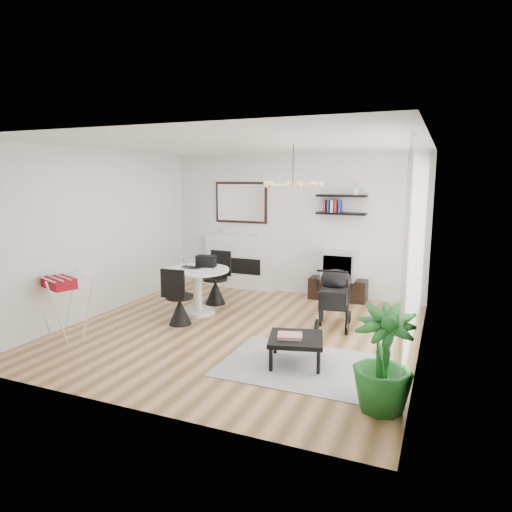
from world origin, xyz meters
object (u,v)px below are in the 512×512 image
at_px(tv_console, 338,289).
at_px(crt_tv, 340,265).
at_px(fireplace, 240,255).
at_px(coffee_table, 296,340).
at_px(potted_plant, 383,359).
at_px(stroller, 334,300).
at_px(drying_rack, 64,305).
at_px(dining_table, 198,284).

height_order(tv_console, crt_tv, crt_tv).
bearing_deg(fireplace, coffee_table, -55.49).
bearing_deg(potted_plant, fireplace, 129.97).
bearing_deg(stroller, drying_rack, -157.61).
bearing_deg(crt_tv, fireplace, 176.65).
distance_m(fireplace, stroller, 2.87).
relative_size(coffee_table, potted_plant, 0.75).
height_order(stroller, coffee_table, stroller).
bearing_deg(potted_plant, dining_table, 147.11).
height_order(dining_table, coffee_table, dining_table).
height_order(crt_tv, drying_rack, crt_tv).
height_order(fireplace, tv_console, fireplace).
xyz_separation_m(fireplace, tv_console, (2.05, -0.12, -0.49)).
xyz_separation_m(drying_rack, stroller, (3.41, 1.95, -0.06)).
bearing_deg(potted_plant, tv_console, 108.57).
relative_size(drying_rack, potted_plant, 0.86).
height_order(fireplace, dining_table, fireplace).
xyz_separation_m(tv_console, drying_rack, (-3.13, -3.48, 0.27)).
relative_size(dining_table, coffee_table, 1.33).
bearing_deg(coffee_table, potted_plant, -33.74).
relative_size(dining_table, stroller, 1.08).
distance_m(stroller, potted_plant, 2.56).
bearing_deg(stroller, dining_table, 178.74).
bearing_deg(coffee_table, fireplace, 124.51).
relative_size(fireplace, coffee_table, 2.75).
distance_m(dining_table, coffee_table, 2.55).
bearing_deg(stroller, fireplace, 137.37).
relative_size(drying_rack, stroller, 0.92).
xyz_separation_m(stroller, coffee_table, (-0.10, -1.60, -0.11)).
bearing_deg(crt_tv, tv_console, 173.34).
xyz_separation_m(fireplace, drying_rack, (-1.08, -3.60, -0.21)).
bearing_deg(coffee_table, dining_table, 147.56).
bearing_deg(fireplace, tv_console, -3.31).
bearing_deg(fireplace, crt_tv, -3.35).
height_order(fireplace, crt_tv, fireplace).
distance_m(drying_rack, stroller, 3.93).
bearing_deg(fireplace, potted_plant, -50.03).
relative_size(crt_tv, drying_rack, 0.67).
relative_size(crt_tv, potted_plant, 0.58).
relative_size(tv_console, potted_plant, 1.01).
distance_m(crt_tv, coffee_table, 3.16).
height_order(dining_table, drying_rack, drying_rack).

